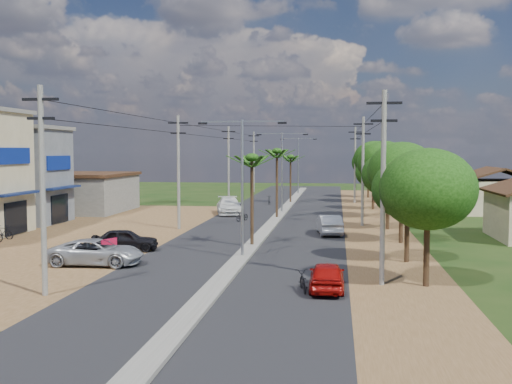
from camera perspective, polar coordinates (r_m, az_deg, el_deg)
ground at (r=34.89m, az=-1.31°, el=-6.34°), size 160.00×160.00×0.00m
road at (r=49.59m, az=1.42°, el=-3.23°), size 12.00×110.00×0.04m
median at (r=52.54m, az=1.78°, el=-2.75°), size 1.00×90.00×0.18m
dirt_lot_west at (r=47.02m, az=-18.11°, el=-3.83°), size 18.00×46.00×0.04m
dirt_shoulder_east at (r=49.39m, az=11.28°, el=-3.34°), size 5.00×90.00×0.03m
shophouse_grey at (r=55.21m, az=-22.02°, el=1.53°), size 9.00×6.40×8.30m
low_shed at (r=63.78m, az=-16.75°, el=-0.03°), size 10.40×10.40×3.95m
house_east_far at (r=63.95m, az=21.83°, el=0.25°), size 7.60×7.50×4.60m
tree_east_a at (r=28.25m, az=16.05°, el=0.25°), size 4.40×4.40×6.37m
tree_east_b at (r=34.19m, az=14.26°, el=0.28°), size 4.00×4.00×5.83m
tree_east_c at (r=41.15m, az=13.73°, el=1.94°), size 4.60×4.60×6.83m
tree_east_d at (r=48.10m, az=12.49°, el=1.62°), size 4.20×4.20×6.13m
tree_east_e at (r=56.07m, az=12.03°, el=2.72°), size 4.80×4.80×7.14m
tree_east_f at (r=64.06m, az=11.13°, el=1.80°), size 3.80×3.80×5.52m
tree_east_g at (r=72.04m, az=11.24°, el=3.11°), size 5.00×5.00×7.38m
tree_east_h at (r=80.02m, az=10.68°, el=2.77°), size 4.40×4.40×6.52m
palm_median_near at (r=38.29m, az=-0.38°, el=2.92°), size 2.00×2.00×6.15m
palm_median_mid at (r=54.17m, az=2.01°, el=3.62°), size 2.00×2.00×6.55m
palm_median_far at (r=70.11m, az=3.31°, el=3.18°), size 2.00×2.00×5.85m
streetlight_near at (r=34.36m, az=-1.33°, el=1.54°), size 5.10×0.18×8.00m
streetlight_mid at (r=59.17m, az=2.49°, el=2.57°), size 5.10×0.18×8.00m
streetlight_far at (r=84.09m, az=4.05°, el=2.99°), size 5.10×0.18×8.00m
utility_pole_w_a at (r=26.97m, az=-19.67°, el=0.57°), size 1.60×0.24×9.00m
utility_pole_w_b at (r=47.57m, az=-7.39°, el=2.16°), size 1.60×0.24×9.00m
utility_pole_w_c at (r=69.04m, az=-2.63°, el=2.75°), size 1.60×0.24×9.00m
utility_pole_w_d at (r=89.77m, az=-0.21°, el=3.04°), size 1.60×0.24×9.00m
utility_pole_e_a at (r=28.02m, az=12.01°, el=0.84°), size 1.60×0.24×9.00m
utility_pole_e_b at (r=49.97m, az=10.14°, el=2.21°), size 1.60×0.24×9.00m
utility_pole_e_c at (r=71.95m, az=9.41°, el=2.75°), size 1.60×0.24×9.00m
car_red_near at (r=27.01m, az=6.77°, el=-8.02°), size 1.56×3.81×1.29m
car_silver_mid at (r=44.64m, az=6.97°, el=-3.14°), size 2.17×4.62×1.47m
car_white_far at (r=58.34m, az=-2.58°, el=-1.36°), size 3.55×5.97×1.62m
car_parked_silver at (r=33.74m, az=-14.95°, el=-5.62°), size 5.13×2.49×1.41m
car_parked_dark at (r=37.96m, az=-12.36°, el=-4.53°), size 4.32×2.54×1.38m
moto_rider_east at (r=26.76m, az=4.49°, el=-8.56°), size 0.90×1.77×0.89m
moto_rider_west_a at (r=52.56m, az=-1.32°, el=-2.34°), size 1.26×1.84×0.91m
moto_rider_west_b at (r=68.58m, az=1.25°, el=-0.81°), size 0.59×1.74×1.03m
roadside_sign at (r=36.77m, az=-13.81°, el=-5.13°), size 0.58×1.14×1.00m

